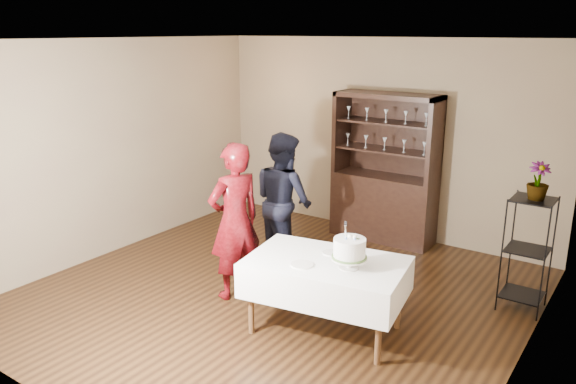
{
  "coord_description": "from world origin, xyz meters",
  "views": [
    {
      "loc": [
        3.28,
        -4.53,
        2.79
      ],
      "look_at": [
        0.09,
        0.1,
        1.16
      ],
      "focal_mm": 35.0,
      "sensor_mm": 36.0,
      "label": 1
    }
  ],
  "objects_px": {
    "plant_etagere": "(527,250)",
    "cake_table": "(326,277)",
    "potted_plant": "(538,181)",
    "man": "(283,200)",
    "china_hutch": "(384,192)",
    "woman": "(235,221)",
    "cake": "(349,250)"
  },
  "relations": [
    {
      "from": "cake",
      "to": "potted_plant",
      "type": "height_order",
      "value": "potted_plant"
    },
    {
      "from": "plant_etagere",
      "to": "potted_plant",
      "type": "xyz_separation_m",
      "value": [
        0.02,
        -0.01,
        0.72
      ]
    },
    {
      "from": "woman",
      "to": "cake",
      "type": "distance_m",
      "value": 1.46
    },
    {
      "from": "cake_table",
      "to": "woman",
      "type": "xyz_separation_m",
      "value": [
        -1.19,
        0.11,
        0.29
      ]
    },
    {
      "from": "woman",
      "to": "potted_plant",
      "type": "distance_m",
      "value": 3.06
    },
    {
      "from": "cake_table",
      "to": "potted_plant",
      "type": "xyz_separation_m",
      "value": [
        1.47,
        1.54,
        0.82
      ]
    },
    {
      "from": "cake",
      "to": "potted_plant",
      "type": "bearing_deg",
      "value": 52.46
    },
    {
      "from": "plant_etagere",
      "to": "cake",
      "type": "relative_size",
      "value": 2.68
    },
    {
      "from": "woman",
      "to": "man",
      "type": "bearing_deg",
      "value": -158.65
    },
    {
      "from": "plant_etagere",
      "to": "cake_table",
      "type": "height_order",
      "value": "plant_etagere"
    },
    {
      "from": "man",
      "to": "potted_plant",
      "type": "bearing_deg",
      "value": -149.93
    },
    {
      "from": "woman",
      "to": "potted_plant",
      "type": "height_order",
      "value": "woman"
    },
    {
      "from": "plant_etagere",
      "to": "man",
      "type": "relative_size",
      "value": 0.73
    },
    {
      "from": "woman",
      "to": "potted_plant",
      "type": "xyz_separation_m",
      "value": [
        2.66,
        1.43,
        0.53
      ]
    },
    {
      "from": "china_hutch",
      "to": "woman",
      "type": "distance_m",
      "value": 2.56
    },
    {
      "from": "cake",
      "to": "woman",
      "type": "bearing_deg",
      "value": 174.3
    },
    {
      "from": "china_hutch",
      "to": "woman",
      "type": "relative_size",
      "value": 1.18
    },
    {
      "from": "china_hutch",
      "to": "man",
      "type": "height_order",
      "value": "china_hutch"
    },
    {
      "from": "man",
      "to": "cake",
      "type": "height_order",
      "value": "man"
    },
    {
      "from": "cake_table",
      "to": "cake",
      "type": "height_order",
      "value": "cake"
    },
    {
      "from": "cake",
      "to": "potted_plant",
      "type": "relative_size",
      "value": 1.19
    },
    {
      "from": "cake_table",
      "to": "woman",
      "type": "bearing_deg",
      "value": 174.84
    },
    {
      "from": "cake_table",
      "to": "cake",
      "type": "distance_m",
      "value": 0.44
    },
    {
      "from": "cake_table",
      "to": "cake",
      "type": "bearing_deg",
      "value": -8.19
    },
    {
      "from": "plant_etagere",
      "to": "woman",
      "type": "xyz_separation_m",
      "value": [
        -2.64,
        -1.44,
        0.2
      ]
    },
    {
      "from": "cake",
      "to": "potted_plant",
      "type": "xyz_separation_m",
      "value": [
        1.21,
        1.57,
        0.47
      ]
    },
    {
      "from": "woman",
      "to": "man",
      "type": "xyz_separation_m",
      "value": [
        -0.05,
        0.97,
        -0.02
      ]
    },
    {
      "from": "plant_etagere",
      "to": "potted_plant",
      "type": "distance_m",
      "value": 0.72
    },
    {
      "from": "china_hutch",
      "to": "woman",
      "type": "height_order",
      "value": "china_hutch"
    },
    {
      "from": "china_hutch",
      "to": "cake_table",
      "type": "distance_m",
      "value": 2.68
    },
    {
      "from": "man",
      "to": "potted_plant",
      "type": "xyz_separation_m",
      "value": [
        2.71,
        0.46,
        0.55
      ]
    },
    {
      "from": "woman",
      "to": "cake",
      "type": "relative_size",
      "value": 3.79
    }
  ]
}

